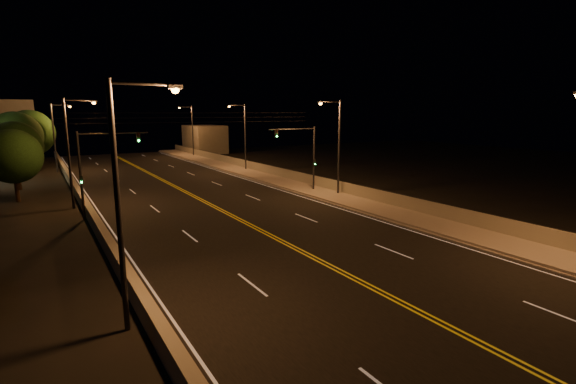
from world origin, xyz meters
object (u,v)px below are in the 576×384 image
tree_0 (13,156)px  traffic_signal_right (306,152)px  streetlight_1 (337,142)px  streetlight_2 (243,133)px  tree_2 (16,136)px  tree_3 (30,133)px  streetlight_5 (72,146)px  streetlight_3 (191,128)px  streetlight_6 (56,133)px  streetlight_4 (126,190)px  traffic_signal_left (94,164)px  tree_1 (15,147)px

tree_0 → traffic_signal_right: bearing=-22.0°
streetlight_1 → streetlight_2: size_ratio=1.00×
streetlight_1 → streetlight_2: (0.00, 20.25, 0.00)m
tree_2 → tree_3: size_ratio=0.97×
streetlight_5 → tree_3: (-2.89, 27.54, -0.01)m
traffic_signal_right → tree_0: bearing=158.0°
streetlight_3 → tree_0: size_ratio=1.39×
streetlight_6 → tree_2: streetlight_6 is taller
streetlight_4 → tree_0: streetlight_4 is taller
streetlight_2 → streetlight_3: (0.00, 21.68, 0.00)m
streetlight_4 → tree_3: 50.51m
streetlight_6 → tree_2: (-4.38, -3.08, -0.15)m
streetlight_3 → tree_0: streetlight_3 is taller
traffic_signal_right → tree_2: tree_2 is taller
streetlight_1 → streetlight_3: size_ratio=1.00×
streetlight_5 → traffic_signal_left: streetlight_5 is taller
streetlight_4 → tree_1: bearing=96.9°
streetlight_6 → tree_1: streetlight_6 is taller
tree_3 → traffic_signal_left: bearing=-82.9°
streetlight_1 → streetlight_4: bearing=-143.8°
tree_2 → streetlight_3: bearing=26.5°
tree_1 → tree_3: size_ratio=0.85×
traffic_signal_left → tree_3: (-3.97, 31.78, 1.10)m
streetlight_6 → tree_1: (-4.28, -12.50, -0.78)m
streetlight_1 → traffic_signal_right: size_ratio=1.38×
traffic_signal_right → tree_3: size_ratio=0.79×
streetlight_5 → tree_2: size_ratio=1.12×
streetlight_1 → streetlight_5: (-21.43, 7.17, 0.00)m
streetlight_5 → tree_1: bearing=108.9°
streetlight_1 → tree_0: bearing=153.6°
streetlight_3 → traffic_signal_right: size_ratio=1.38×
streetlight_4 → traffic_signal_right: 27.33m
streetlight_3 → traffic_signal_left: size_ratio=1.38×
traffic_signal_right → streetlight_4: bearing=-136.9°
streetlight_5 → streetlight_3: bearing=58.3°
streetlight_1 → streetlight_6: bearing=123.7°
streetlight_2 → tree_0: (-25.72, -7.50, -1.12)m
tree_2 → tree_3: tree_3 is taller
streetlight_6 → tree_2: 5.35m
traffic_signal_left → traffic_signal_right: bearing=0.0°
streetlight_1 → streetlight_5: bearing=161.5°
streetlight_3 → tree_1: (-25.71, -22.26, -0.78)m
streetlight_2 → streetlight_5: 25.11m
streetlight_4 → tree_2: 45.01m
streetlight_6 → streetlight_4: bearing=-90.0°
streetlight_6 → tree_0: size_ratio=1.39×
streetlight_3 → traffic_signal_left: bearing=-117.6°
traffic_signal_left → tree_0: (-5.36, 9.81, -0.01)m
streetlight_1 → streetlight_6: same height
traffic_signal_right → streetlight_2: bearing=85.1°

